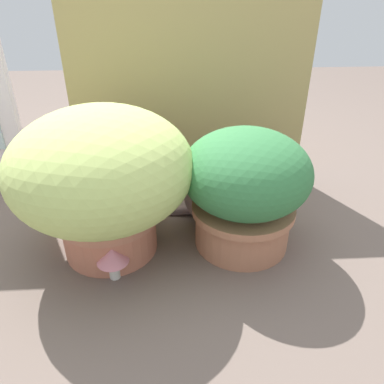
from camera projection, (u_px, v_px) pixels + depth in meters
The scene contains 6 objects.
ground_plane at pixel (188, 257), 1.16m from camera, with size 6.00×6.00×0.00m, color #66564E.
cardboard_backdrop at pixel (190, 99), 1.45m from camera, with size 0.95×0.03×0.73m, color tan.
grass_planter at pixel (103, 176), 1.07m from camera, with size 0.55×0.55×0.47m.
leafy_planter at pixel (245, 187), 1.13m from camera, with size 0.40×0.40×0.40m.
cat at pixel (225, 195), 1.27m from camera, with size 0.37×0.21×0.32m.
mushroom_ornament_pink at pixel (113, 257), 1.05m from camera, with size 0.09×0.09×0.11m.
Camera 1 is at (-0.04, -0.90, 0.76)m, focal length 33.88 mm.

